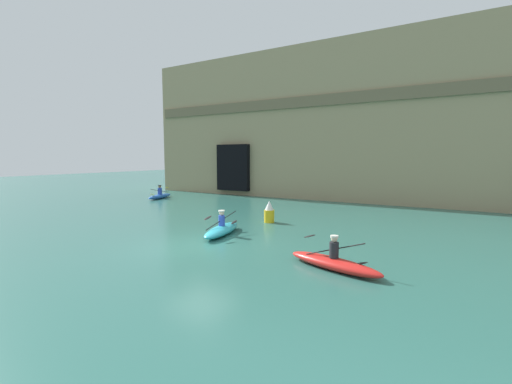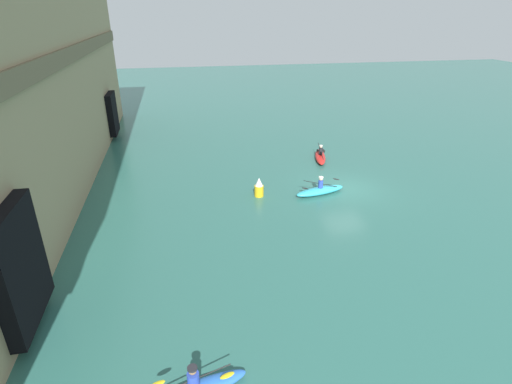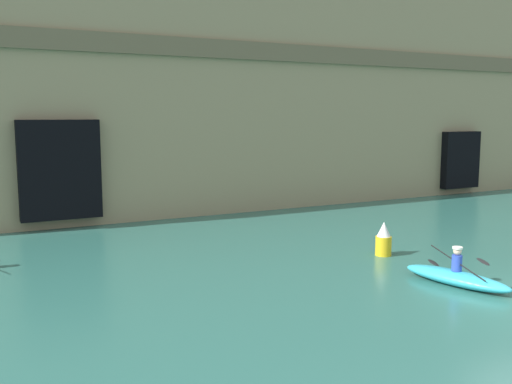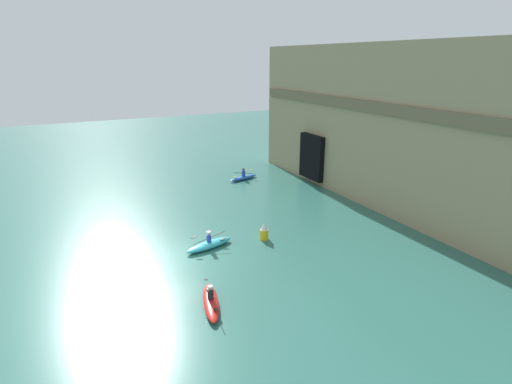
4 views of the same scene
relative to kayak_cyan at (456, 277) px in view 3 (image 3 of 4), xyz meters
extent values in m
cube|color=#9E8966|center=(2.67, 16.56, 5.98)|extent=(40.30, 5.66, 12.43)
cube|color=brown|center=(2.67, 13.69, 7.62)|extent=(39.50, 0.24, 0.85)
cube|color=black|center=(-8.63, 13.59, 2.28)|extent=(3.30, 0.70, 4.17)
cube|color=black|center=(14.55, 13.59, 1.86)|extent=(2.73, 0.70, 3.41)
ellipsoid|color=#33B2C6|center=(0.00, 0.00, -0.03)|extent=(1.53, 3.33, 0.42)
cylinder|color=#2D47B7|center=(0.00, 0.00, 0.41)|extent=(0.29, 0.29, 0.46)
sphere|color=beige|center=(0.00, 0.00, 0.75)|extent=(0.23, 0.23, 0.23)
cylinder|color=silver|center=(0.00, 0.00, 0.85)|extent=(0.29, 0.29, 0.06)
cylinder|color=black|center=(0.00, 0.00, 0.43)|extent=(0.14, 2.12, 0.58)
ellipsoid|color=black|center=(-0.04, -0.94, 0.67)|extent=(0.20, 0.45, 0.16)
ellipsoid|color=black|center=(0.04, 0.94, 0.19)|extent=(0.20, 0.45, 0.16)
cylinder|color=yellow|center=(0.44, 3.67, 0.09)|extent=(0.55, 0.55, 0.67)
cone|color=white|center=(0.44, 3.67, 0.68)|extent=(0.47, 0.47, 0.51)
camera|label=1|loc=(9.04, -12.23, 3.26)|focal=24.00mm
camera|label=2|loc=(-20.68, 8.04, 9.93)|focal=28.00mm
camera|label=3|loc=(-12.30, -11.31, 4.57)|focal=40.00mm
camera|label=4|loc=(21.51, -7.57, 11.07)|focal=28.00mm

